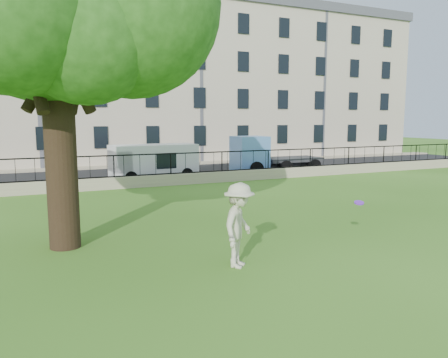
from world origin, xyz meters
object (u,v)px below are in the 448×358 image
frisbee (359,203)px  blue_truck (275,154)px  man (239,225)px  white_van (154,162)px

frisbee → blue_truck: size_ratio=0.05×
man → white_van: 15.74m
man → white_van: (2.24, 15.58, 0.01)m
white_van → blue_truck: 8.21m
white_van → blue_truck: blue_truck is taller
white_van → frisbee: bearing=-88.7°
man → blue_truck: 18.76m
man → blue_truck: blue_truck is taller
frisbee → blue_truck: (6.65, 15.40, -0.02)m
blue_truck → frisbee: bearing=-111.9°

